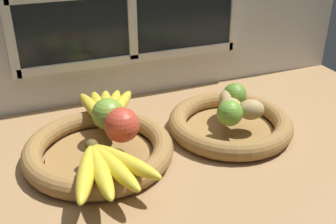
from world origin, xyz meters
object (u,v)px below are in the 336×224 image
object	(u,v)px
fruit_bowl_right	(230,124)
potato_back	(230,97)
banana_bunch_front	(106,167)
banana_bunch_back	(106,108)
apple_green_back	(108,114)
lime_near	(230,113)
potato_large	(231,107)
fruit_bowl_left	(99,150)
lime_far	(235,95)
apple_red_right	(122,125)
potato_small	(251,110)

from	to	relation	value
fruit_bowl_right	potato_back	size ratio (longest dim) A/B	3.74
banana_bunch_front	banana_bunch_back	distance (cm)	25.96
apple_green_back	banana_bunch_front	distance (cm)	18.32
apple_green_back	banana_bunch_back	size ratio (longest dim) A/B	0.37
potato_back	lime_near	size ratio (longest dim) A/B	1.35
potato_large	lime_near	distance (cm)	5.13
fruit_bowl_right	apple_green_back	xyz separation A→B (cm)	(-29.95, 4.58, 6.24)
fruit_bowl_left	banana_bunch_back	distance (cm)	13.83
apple_green_back	lime_near	world-z (taller)	apple_green_back
fruit_bowl_left	potato_back	world-z (taller)	potato_back
apple_green_back	banana_bunch_back	xyz separation A→B (cm)	(1.25, 7.69, -2.21)
potato_back	potato_large	size ratio (longest dim) A/B	1.37
banana_bunch_front	lime_near	distance (cm)	33.19
potato_large	lime_near	bearing A→B (deg)	-123.69
fruit_bowl_left	apple_green_back	size ratio (longest dim) A/B	4.52
potato_back	lime_far	bearing A→B (deg)	-27.26
banana_bunch_back	lime_far	xyz separation A→B (cm)	(31.97, -8.07, 1.57)
fruit_bowl_right	potato_large	bearing A→B (deg)	90.00
lime_near	potato_back	bearing A→B (deg)	61.02
apple_green_back	fruit_bowl_right	bearing A→B (deg)	-8.70
lime_near	apple_red_right	bearing A→B (deg)	174.95
apple_green_back	banana_bunch_front	xyz separation A→B (cm)	(-4.84, -17.54, -2.11)
fruit_bowl_right	banana_bunch_back	size ratio (longest dim) A/B	1.56
potato_small	apple_red_right	bearing A→B (deg)	177.26
potato_large	lime_near	world-z (taller)	lime_near
fruit_bowl_right	potato_back	world-z (taller)	potato_back
banana_bunch_front	lime_far	xyz separation A→B (cm)	(38.06, 17.16, 1.47)
apple_red_right	banana_bunch_front	world-z (taller)	apple_red_right
fruit_bowl_right	lime_far	distance (cm)	7.73
banana_bunch_front	fruit_bowl_right	bearing A→B (deg)	20.43
banana_bunch_front	banana_bunch_back	bearing A→B (deg)	76.43
fruit_bowl_left	banana_bunch_front	bearing A→B (deg)	-95.15
banana_bunch_front	banana_bunch_back	size ratio (longest dim) A/B	1.01
apple_green_back	potato_back	xyz separation A→B (cm)	(32.12, 0.19, -1.22)
banana_bunch_back	potato_large	distance (cm)	31.22
apple_red_right	banana_bunch_back	xyz separation A→B (cm)	(-0.28, 14.22, -2.37)
apple_green_back	lime_far	world-z (taller)	apple_green_back
banana_bunch_back	lime_far	bearing A→B (deg)	-14.16
potato_small	apple_green_back	bearing A→B (deg)	166.45
apple_red_right	potato_back	world-z (taller)	apple_red_right
fruit_bowl_left	potato_small	xyz separation A→B (cm)	(37.09, -3.47, 5.00)
fruit_bowl_right	potato_small	bearing A→B (deg)	-45.00
fruit_bowl_left	fruit_bowl_right	size ratio (longest dim) A/B	1.08
fruit_bowl_right	fruit_bowl_left	bearing A→B (deg)	-180.00
fruit_bowl_left	potato_large	xyz separation A→B (cm)	(33.62, 0.00, 4.71)
fruit_bowl_right	lime_near	bearing A→B (deg)	-123.69
fruit_bowl_right	banana_bunch_front	distance (cm)	37.35
fruit_bowl_left	lime_far	bearing A→B (deg)	6.50
banana_bunch_front	apple_green_back	bearing A→B (deg)	74.57
apple_red_right	apple_green_back	distance (cm)	6.71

